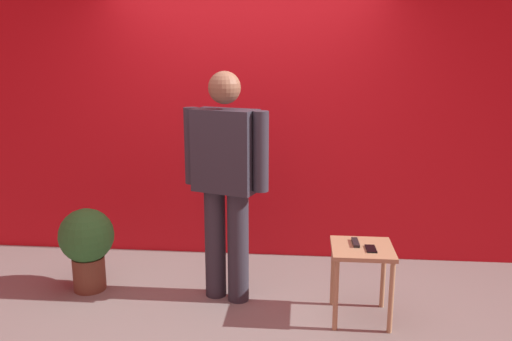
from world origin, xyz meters
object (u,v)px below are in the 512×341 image
Objects in this scene: standing_person at (226,176)px; tv_remote at (355,242)px; cell_phone at (371,249)px; side_table at (362,260)px; potted_plant at (87,242)px.

tv_remote is at bearing -10.66° from standing_person.
standing_person reaches higher than cell_phone.
standing_person is 1.18m from side_table.
tv_remote is at bearing 131.89° from cell_phone.
cell_phone is at bearing -40.88° from side_table.
tv_remote is 2.14m from potted_plant.
side_table is 0.13m from tv_remote.
side_table is 2.19m from potted_plant.
standing_person is 1.29m from potted_plant.
potted_plant is at bearing 178.19° from standing_person.
tv_remote is (-0.04, 0.06, 0.11)m from side_table.
potted_plant is (-2.22, 0.32, -0.15)m from cell_phone.
side_table is at bearing -7.26° from potted_plant.
cell_phone is 0.85× the size of tv_remote.
potted_plant is (-2.17, 0.28, -0.04)m from side_table.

